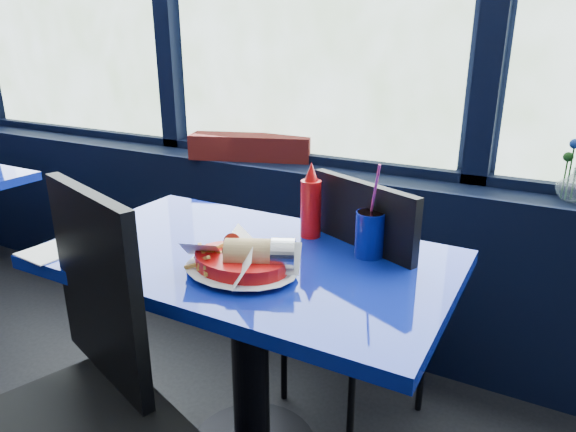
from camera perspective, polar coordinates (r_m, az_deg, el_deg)
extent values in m
plane|color=black|center=(2.43, 2.45, 22.62)|extent=(5.00, 0.00, 5.00)
cube|color=black|center=(2.50, 0.77, -3.25)|extent=(5.00, 0.26, 0.80)
cube|color=black|center=(2.44, 1.70, 6.31)|extent=(4.80, 0.08, 0.06)
cylinder|color=black|center=(1.74, -4.19, -16.65)|extent=(0.12, 0.12, 0.68)
cube|color=navy|center=(1.54, -4.54, -4.81)|extent=(1.20, 0.70, 0.04)
cube|color=black|center=(1.38, -20.38, -7.39)|extent=(0.43, 0.17, 0.50)
cube|color=black|center=(1.90, 7.44, -9.04)|extent=(0.57, 0.57, 0.04)
cube|color=black|center=(1.60, 8.09, -4.43)|extent=(0.39, 0.19, 0.47)
cylinder|color=black|center=(2.04, 14.73, -15.23)|extent=(0.02, 0.02, 0.44)
cylinder|color=black|center=(1.81, 7.04, -19.68)|extent=(0.02, 0.02, 0.44)
cylinder|color=black|center=(2.25, 7.22, -11.32)|extent=(0.02, 0.02, 0.44)
cylinder|color=black|center=(2.04, -0.46, -14.63)|extent=(0.02, 0.02, 0.44)
cube|color=maroon|center=(2.49, -4.16, 7.65)|extent=(0.60, 0.33, 0.12)
imported|color=silver|center=(2.10, 29.13, 3.03)|extent=(0.15, 0.16, 0.12)
cylinder|color=#1E5919|center=(2.09, 28.78, 4.09)|extent=(0.01, 0.01, 0.19)
sphere|color=blue|center=(2.07, 29.26, 7.01)|extent=(0.04, 0.04, 0.04)
cylinder|color=#1E5919|center=(2.11, 29.34, 4.37)|extent=(0.01, 0.01, 0.21)
cylinder|color=#1E5919|center=(2.11, 28.33, 3.56)|extent=(0.01, 0.01, 0.14)
sphere|color=#1E5919|center=(2.09, 28.70, 5.78)|extent=(0.04, 0.04, 0.04)
cylinder|color=red|center=(1.40, -5.25, -5.37)|extent=(0.27, 0.27, 0.05)
cylinder|color=white|center=(1.40, -5.23, -5.79)|extent=(0.26, 0.26, 0.00)
cylinder|color=silver|center=(1.36, -0.54, -4.40)|extent=(0.09, 0.11, 0.09)
sphere|color=#522D1C|center=(1.37, -6.04, -4.04)|extent=(0.06, 0.06, 0.06)
cylinder|color=red|center=(1.38, -6.24, -2.92)|extent=(0.06, 0.06, 0.01)
cylinder|color=red|center=(1.63, 2.54, 0.81)|extent=(0.07, 0.07, 0.18)
cone|color=red|center=(1.59, 2.61, 4.97)|extent=(0.04, 0.04, 0.06)
cylinder|color=navy|center=(1.50, 9.05, -2.01)|extent=(0.08, 0.08, 0.13)
cylinder|color=black|center=(1.48, 9.18, 0.30)|extent=(0.08, 0.08, 0.01)
cylinder|color=#FF3594|center=(1.46, 9.58, 2.43)|extent=(0.05, 0.06, 0.18)
cube|color=white|center=(1.69, -25.00, -3.64)|extent=(0.16, 0.16, 0.00)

